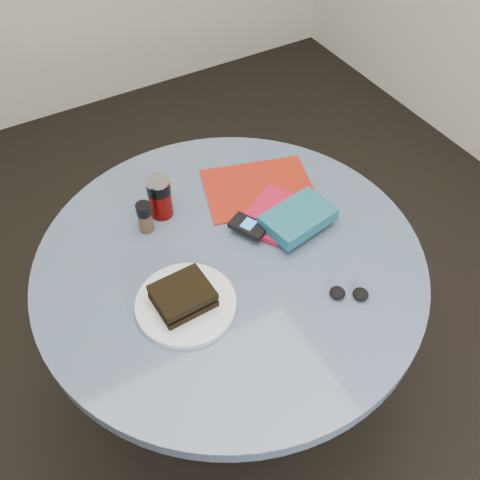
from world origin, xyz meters
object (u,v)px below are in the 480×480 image
sandwich (183,296)px  novel (298,218)px  plate (186,304)px  headphones (349,294)px  red_book (272,213)px  mp3_player (248,226)px  pepper_grinder (145,217)px  table (231,295)px  magazine (259,189)px  soda_can (160,197)px

sandwich → novel: (0.37, 0.07, 0.00)m
plate → headphones: headphones is taller
red_book → mp3_player: 0.09m
pepper_grinder → novel: pepper_grinder is taller
table → magazine: magazine is taller
headphones → red_book: bearing=92.8°
plate → sandwich: bearing=137.4°
magazine → novel: 0.19m
sandwich → soda_can: 0.32m
soda_can → mp3_player: soda_can is taller
mp3_player → plate: bearing=-152.9°
table → plate: (-0.16, -0.08, 0.17)m
pepper_grinder → mp3_player: size_ratio=0.81×
sandwich → red_book: sandwich is taller
sandwich → headphones: size_ratio=1.35×
table → headphones: (0.19, -0.25, 0.17)m
plate → pepper_grinder: size_ratio=2.63×
plate → soda_can: soda_can is taller
magazine → mp3_player: (-0.11, -0.13, 0.03)m
table → plate: size_ratio=4.19×
table → novel: 0.29m
sandwich → mp3_player: bearing=26.2°
table → sandwich: bearing=-155.6°
novel → headphones: 0.25m
pepper_grinder → magazine: pepper_grinder is taller
sandwich → headphones: 0.40m
mp3_player → red_book: bearing=13.6°
plate → mp3_player: bearing=27.1°
sandwich → headphones: bearing=-26.1°
plate → table: bearing=25.8°
pepper_grinder → novel: size_ratio=0.49×
plate → red_book: bearing=23.8°
soda_can → red_book: 0.31m
novel → mp3_player: bearing=149.0°
sandwich → mp3_player: (0.25, 0.12, -0.01)m
pepper_grinder → plate: bearing=-94.0°
soda_can → magazine: bearing=-10.0°
soda_can → pepper_grinder: size_ratio=1.33×
sandwich → novel: size_ratio=0.73×
pepper_grinder → mp3_player: bearing=-33.5°
pepper_grinder → headphones: 0.56m
table → headphones: bearing=-53.0°
headphones → pepper_grinder: bearing=126.6°
magazine → red_book: size_ratio=1.61×
plate → novel: size_ratio=1.30×
sandwich → pepper_grinder: 0.27m
table → mp3_player: mp3_player is taller
magazine → red_book: 0.12m
pepper_grinder → red_book: (0.32, -0.13, -0.03)m
table → headphones: size_ratio=10.05×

